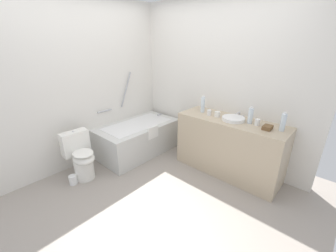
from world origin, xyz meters
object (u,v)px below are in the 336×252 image
at_px(drinking_glass_1, 257,122).
at_px(amenity_basket, 267,127).
at_px(bathtub, 138,137).
at_px(drinking_glass_2, 217,114).
at_px(toilet_paper_roll, 73,180).
at_px(water_bottle_2, 283,122).
at_px(sink_basin, 233,119).
at_px(water_bottle_1, 251,116).
at_px(toilet, 81,157).
at_px(sink_faucet, 239,115).
at_px(water_bottle_0, 203,104).
at_px(drinking_glass_0, 209,113).

xyz_separation_m(drinking_glass_1, amenity_basket, (-0.05, -0.15, -0.02)).
height_order(bathtub, drinking_glass_2, bathtub).
bearing_deg(toilet_paper_roll, water_bottle_2, -49.38).
height_order(sink_basin, drinking_glass_2, drinking_glass_2).
distance_m(sink_basin, drinking_glass_1, 0.32).
distance_m(water_bottle_1, water_bottle_2, 0.40).
xyz_separation_m(toilet, sink_faucet, (1.74, -1.53, 0.55)).
bearing_deg(water_bottle_2, drinking_glass_2, 94.46).
bearing_deg(drinking_glass_2, water_bottle_0, 79.94).
height_order(toilet, amenity_basket, amenity_basket).
relative_size(amenity_basket, toilet_paper_roll, 1.06).
distance_m(bathtub, drinking_glass_1, 2.01).
distance_m(water_bottle_0, water_bottle_1, 0.75).
distance_m(water_bottle_0, drinking_glass_0, 0.20).
bearing_deg(drinking_glass_0, water_bottle_2, -85.00).
bearing_deg(drinking_glass_1, toilet, 130.58).
height_order(sink_faucet, drinking_glass_2, sink_faucet).
height_order(water_bottle_2, toilet_paper_roll, water_bottle_2).
relative_size(toilet, toilet_paper_roll, 5.32).
bearing_deg(water_bottle_0, drinking_glass_0, -113.34).
bearing_deg(toilet_paper_roll, water_bottle_0, -27.84).
xyz_separation_m(toilet, sink_basin, (1.55, -1.53, 0.53)).
distance_m(toilet, drinking_glass_2, 2.07).
relative_size(water_bottle_0, water_bottle_1, 1.13).
height_order(sink_faucet, drinking_glass_1, sink_faucet).
distance_m(sink_basin, water_bottle_2, 0.62).
xyz_separation_m(sink_basin, water_bottle_0, (0.04, 0.54, 0.10)).
bearing_deg(toilet, sink_basin, 47.38).
xyz_separation_m(water_bottle_0, water_bottle_1, (0.01, -0.75, -0.01)).
bearing_deg(toilet, drinking_glass_2, 52.10).
bearing_deg(amenity_basket, sink_faucet, 66.22).
bearing_deg(amenity_basket, toilet_paper_roll, 131.53).
height_order(bathtub, sink_basin, bathtub).
height_order(drinking_glass_1, toilet_paper_roll, drinking_glass_1).
bearing_deg(water_bottle_0, sink_faucet, -74.29).
xyz_separation_m(bathtub, drinking_glass_1, (0.51, -1.85, 0.60)).
xyz_separation_m(sink_faucet, water_bottle_2, (-0.14, -0.61, 0.08)).
bearing_deg(sink_basin, drinking_glass_0, 95.28).
bearing_deg(water_bottle_2, drinking_glass_1, 93.85).
height_order(sink_basin, sink_faucet, sink_faucet).
xyz_separation_m(drinking_glass_1, toilet_paper_roll, (-1.77, 1.79, -0.82)).
height_order(sink_basin, water_bottle_1, water_bottle_1).
bearing_deg(sink_faucet, water_bottle_2, -102.43).
distance_m(water_bottle_0, toilet_paper_roll, 2.20).
xyz_separation_m(water_bottle_1, amenity_basket, (-0.06, -0.25, -0.08)).
distance_m(sink_faucet, water_bottle_1, 0.27).
bearing_deg(amenity_basket, drinking_glass_0, 91.05).
bearing_deg(amenity_basket, drinking_glass_2, 89.69).
bearing_deg(water_bottle_2, sink_faucet, 77.57).
bearing_deg(bathtub, toilet, -179.80).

